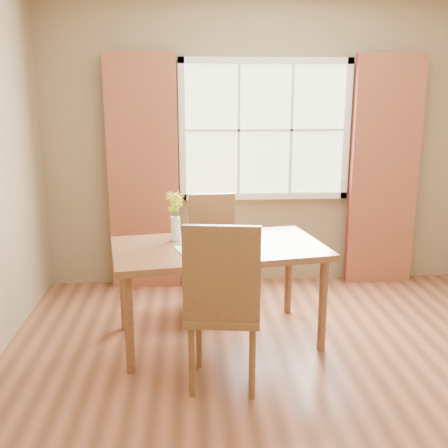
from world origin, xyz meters
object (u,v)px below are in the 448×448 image
chair_far (213,246)px  flower_vase (175,210)px  chair_near (223,301)px  croissant_sandwich (207,239)px  dining_table (219,255)px  water_glass (248,240)px

chair_far → flower_vase: bearing=-124.5°
chair_near → chair_far: bearing=97.6°
croissant_sandwich → flower_vase: bearing=115.8°
dining_table → croissant_sandwich: 0.21m
water_glass → flower_vase: (-0.53, 0.21, 0.18)m
chair_near → water_glass: (0.23, 0.68, 0.20)m
dining_table → chair_near: chair_near is taller
chair_near → water_glass: bearing=79.2°
chair_near → flower_vase: (-0.30, 0.89, 0.38)m
flower_vase → chair_far: bearing=59.7°
flower_vase → croissant_sandwich: bearing=-50.9°
chair_near → water_glass: chair_near is taller
water_glass → chair_far: bearing=106.6°
dining_table → flower_vase: flower_vase is taller
chair_far → flower_vase: 0.76m
croissant_sandwich → water_glass: size_ratio=1.72×
croissant_sandwich → chair_far: bearing=70.8°
flower_vase → water_glass: bearing=-21.6°
dining_table → croissant_sandwich: bearing=-139.5°
dining_table → flower_vase: (-0.32, 0.17, 0.31)m
dining_table → water_glass: (0.22, -0.04, 0.13)m
dining_table → water_glass: bearing=-19.9°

